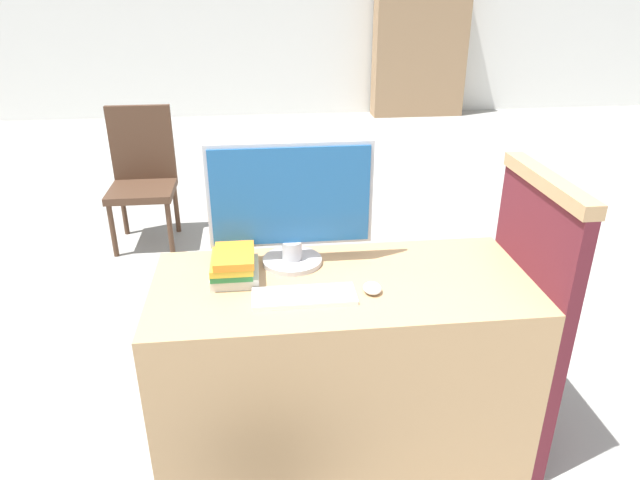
% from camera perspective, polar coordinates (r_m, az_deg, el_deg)
% --- Properties ---
extents(wall_back, '(12.00, 0.06, 2.80)m').
position_cam_1_polar(wall_back, '(8.06, -4.77, 22.20)').
color(wall_back, white).
rests_on(wall_back, ground_plane).
extents(desk, '(1.37, 0.62, 0.75)m').
position_cam_1_polar(desk, '(2.27, 2.10, -12.49)').
color(desk, tan).
rests_on(desk, ground_plane).
extents(carrel_divider, '(0.07, 0.59, 1.13)m').
position_cam_1_polar(carrel_divider, '(2.34, 19.85, -6.96)').
color(carrel_divider, '#5B1E28').
rests_on(carrel_divider, ground_plane).
extents(monitor, '(0.61, 0.23, 0.47)m').
position_cam_1_polar(monitor, '(2.10, -2.92, 3.51)').
color(monitor, '#B7B7BC').
rests_on(monitor, desk).
extents(keyboard, '(0.35, 0.13, 0.02)m').
position_cam_1_polar(keyboard, '(1.95, -1.60, -5.64)').
color(keyboard, white).
rests_on(keyboard, desk).
extents(mouse, '(0.06, 0.08, 0.03)m').
position_cam_1_polar(mouse, '(2.00, 5.26, -4.82)').
color(mouse, silver).
rests_on(mouse, desk).
extents(book_stack, '(0.17, 0.27, 0.11)m').
position_cam_1_polar(book_stack, '(2.09, -8.61, -2.24)').
color(book_stack, silver).
rests_on(book_stack, desk).
extents(far_chair, '(0.44, 0.44, 0.95)m').
position_cam_1_polar(far_chair, '(4.22, -17.35, 6.51)').
color(far_chair, '#4C3323').
rests_on(far_chair, ground_plane).
extents(bookshelf_far, '(1.23, 0.32, 1.79)m').
position_cam_1_polar(bookshelf_far, '(8.16, 9.96, 18.41)').
color(bookshelf_far, '#9E7A56').
rests_on(bookshelf_far, ground_plane).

